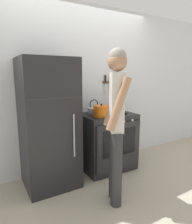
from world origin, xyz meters
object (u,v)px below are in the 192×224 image
(person, at_px, (116,119))
(utensil_jar, at_px, (113,107))
(refrigerator, at_px, (49,124))
(stove_range, at_px, (108,141))
(dutch_oven_pot, at_px, (101,111))
(tea_kettle, at_px, (94,110))

(person, bearing_deg, utensil_jar, -6.66)
(refrigerator, distance_m, utensil_jar, 1.16)
(utensil_jar, relative_size, person, 0.16)
(utensil_jar, bearing_deg, stove_range, -143.31)
(refrigerator, bearing_deg, person, -54.40)
(stove_range, bearing_deg, dutch_oven_pot, -152.84)
(dutch_oven_pot, relative_size, person, 0.16)
(refrigerator, xyz_separation_m, utensil_jar, (1.14, 0.15, 0.11))
(stove_range, xyz_separation_m, dutch_oven_pot, (-0.18, -0.09, 0.52))
(stove_range, xyz_separation_m, person, (-0.39, -0.75, 0.56))
(refrigerator, relative_size, utensil_jar, 5.99)
(stove_range, distance_m, tea_kettle, 0.55)
(dutch_oven_pot, xyz_separation_m, person, (-0.21, -0.66, 0.04))
(stove_range, relative_size, dutch_oven_pot, 3.18)
(refrigerator, bearing_deg, tea_kettle, 10.61)
(refrigerator, distance_m, stove_range, 1.02)
(stove_range, height_order, person, person)
(refrigerator, height_order, stove_range, refrigerator)
(tea_kettle, bearing_deg, stove_range, -41.09)
(utensil_jar, height_order, person, person)
(dutch_oven_pot, bearing_deg, refrigerator, 172.64)
(tea_kettle, relative_size, utensil_jar, 0.85)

